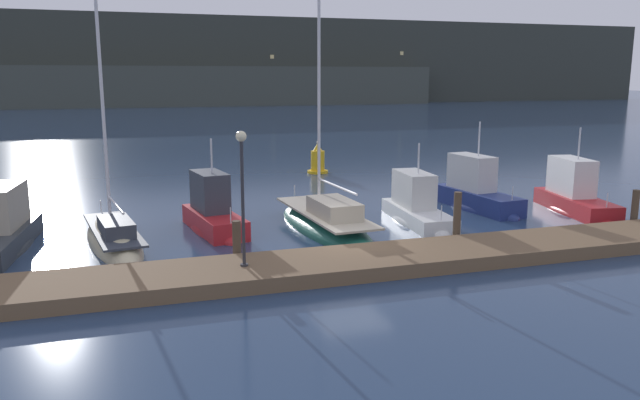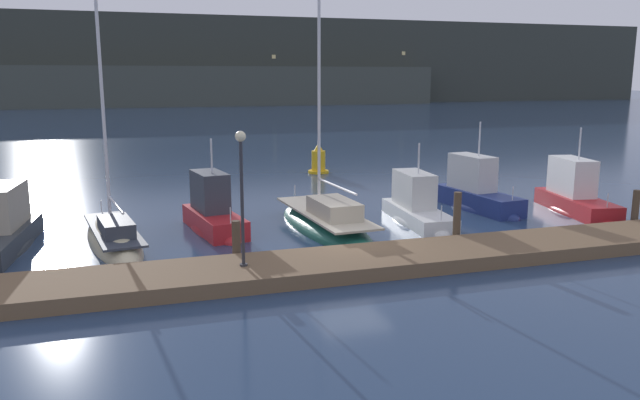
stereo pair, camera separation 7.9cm
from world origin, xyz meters
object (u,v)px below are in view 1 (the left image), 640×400
Objects in this scene: sailboat_berth_2 at (114,241)px; motorboat_berth_3 at (214,221)px; sailboat_berth_4 at (326,226)px; motorboat_berth_7 at (574,201)px; motorboat_berth_6 at (476,199)px; dock_lamppost at (242,177)px; channel_buoy at (318,161)px; motorboat_berth_5 at (417,214)px.

motorboat_berth_3 is (3.79, 0.88, 0.31)m from sailboat_berth_2.
sailboat_berth_4 is 1.82× the size of motorboat_berth_7.
dock_lamppost reaches higher than motorboat_berth_6.
sailboat_berth_4 is 8.12m from motorboat_berth_6.
dock_lamppost is at bearing -129.23° from sailboat_berth_4.
channel_buoy is (12.24, 14.03, 0.67)m from sailboat_berth_2.
sailboat_berth_4 reaches higher than motorboat_berth_7.
sailboat_berth_4 reaches higher than dock_lamppost.
dock_lamppost is (-16.10, -5.05, 2.67)m from motorboat_berth_7.
motorboat_berth_7 is (7.70, -0.36, 0.14)m from motorboat_berth_5.
motorboat_berth_7 is at bearing -1.00° from sailboat_berth_4.
channel_buoy is at bearing 66.68° from dock_lamppost.
sailboat_berth_4 is at bearing 50.77° from dock_lamppost.
motorboat_berth_6 is (16.01, 1.43, 0.36)m from sailboat_berth_2.
dock_lamppost reaches higher than motorboat_berth_3.
dock_lamppost reaches higher than channel_buoy.
motorboat_berth_6 reaches higher than motorboat_berth_5.
motorboat_berth_3 is 7.00m from dock_lamppost.
motorboat_berth_3 is 0.89× the size of motorboat_berth_5.
motorboat_berth_7 is 17.08m from dock_lamppost.
motorboat_berth_7 is at bearing 17.42° from dock_lamppost.
motorboat_berth_7 reaches higher than motorboat_berth_3.
sailboat_berth_4 is at bearing -177.92° from motorboat_berth_5.
motorboat_berth_5 is 4.13m from motorboat_berth_6.
dock_lamppost is at bearing -89.92° from motorboat_berth_3.
sailboat_berth_2 is 2.42× the size of dock_lamppost.
channel_buoy is (0.04, 14.19, 0.42)m from motorboat_berth_5.
sailboat_berth_4 is 2.64× the size of dock_lamppost.
dock_lamppost is (0.01, -6.44, 2.75)m from motorboat_berth_3.
motorboat_berth_5 is at bearing -0.72° from sailboat_berth_2.
motorboat_berth_6 is (7.92, 1.73, 0.31)m from sailboat_berth_4.
motorboat_berth_3 is 4.47m from sailboat_berth_4.
motorboat_berth_5 is (8.41, -1.03, -0.06)m from motorboat_berth_3.
sailboat_berth_2 is at bearing 178.54° from motorboat_berth_7.
motorboat_berth_5 is 7.71m from motorboat_berth_7.
channel_buoy is at bearing 48.91° from sailboat_berth_2.
motorboat_berth_6 is (3.81, 1.58, 0.10)m from motorboat_berth_5.
motorboat_berth_7 is (16.11, -1.39, 0.08)m from motorboat_berth_3.
motorboat_berth_5 is (12.20, -0.15, 0.25)m from sailboat_berth_2.
motorboat_berth_6 is at bearing 29.78° from dock_lamppost.
sailboat_berth_4 is 4.12m from motorboat_berth_5.
channel_buoy is (-3.77, 12.60, 0.31)m from motorboat_berth_6.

